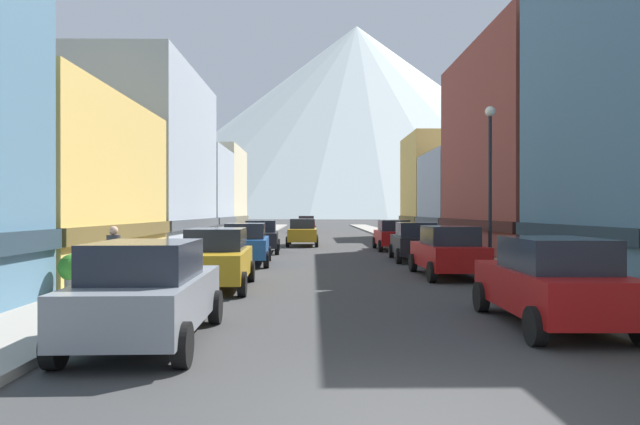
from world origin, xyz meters
The scene contains 25 objects.
ground_plane centered at (0.00, 0.00, 0.00)m, with size 400.00×400.00×0.00m, color #353535.
sidewalk_left centered at (-6.25, 35.00, 0.07)m, with size 2.50×100.00×0.15m, color gray.
sidewalk_right centered at (6.25, 35.00, 0.07)m, with size 2.50×100.00×0.15m, color gray.
storefront_left_1 centered at (-10.67, 14.16, 3.05)m, with size 6.63×10.73×6.34m.
storefront_left_2 centered at (-11.43, 26.42, 4.91)m, with size 8.16×12.93×10.15m.
storefront_left_3 centered at (-11.27, 37.51, 3.42)m, with size 7.84×8.24×7.10m.
storefront_left_4 centered at (-10.75, 46.36, 3.90)m, with size 6.80×9.40×8.10m.
storefront_right_2 centered at (12.17, 24.30, 5.43)m, with size 9.65×13.80×11.22m.
storefront_right_3 centered at (10.95, 35.62, 3.19)m, with size 7.20×8.48×6.62m.
storefront_right_4 centered at (12.05, 44.41, 4.36)m, with size 9.40×8.46×9.03m.
car_left_0 centered at (-3.80, 3.78, 0.90)m, with size 2.16×4.44×1.78m.
car_left_1 centered at (-3.80, 10.82, 0.90)m, with size 2.20×4.46×1.78m.
car_left_2 centered at (-3.80, 18.39, 0.90)m, with size 2.25×4.48×1.78m.
car_left_3 centered at (-3.80, 25.54, 0.90)m, with size 2.23×4.48×1.78m.
car_right_0 centered at (3.80, 5.07, 0.90)m, with size 2.12×4.43×1.78m.
car_right_1 centered at (3.80, 13.71, 0.90)m, with size 2.09×4.42×1.78m.
car_right_2 centered at (3.80, 20.15, 0.90)m, with size 2.22×4.47×1.78m.
car_right_3 centered at (3.80, 27.33, 0.90)m, with size 2.09×4.41×1.78m.
car_driving_0 centered at (-1.60, 31.75, 0.90)m, with size 2.06×4.40×1.78m.
car_driving_1 centered at (-1.60, 55.01, 0.90)m, with size 2.06×4.40×1.78m.
trash_bin_right centered at (6.35, 8.00, 0.64)m, with size 0.59×0.59×0.98m.
potted_plant_0 centered at (-7.00, 8.34, 0.79)m, with size 0.70×0.70×1.07m.
pedestrian_0 centered at (-6.25, 9.14, 0.96)m, with size 0.36×0.36×1.75m.
streetlamp_right centered at (5.35, 13.97, 3.99)m, with size 0.36×0.36×5.86m.
mountain_backdrop centered at (19.63, 260.00, 44.31)m, with size 221.56×221.56×88.61m, color silver.
Camera 1 is at (-0.94, -6.16, 2.30)m, focal length 32.08 mm.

